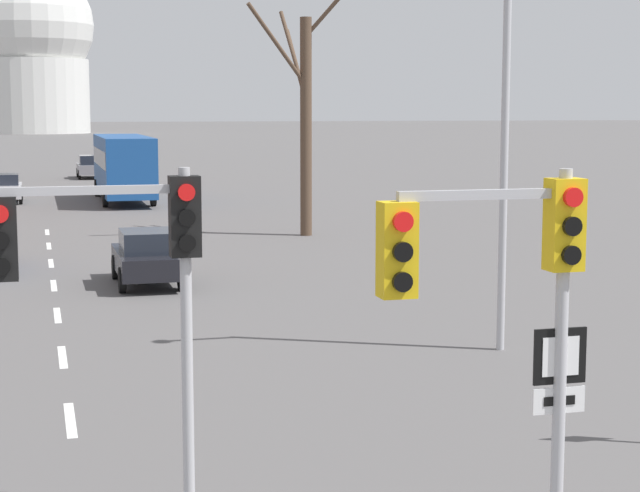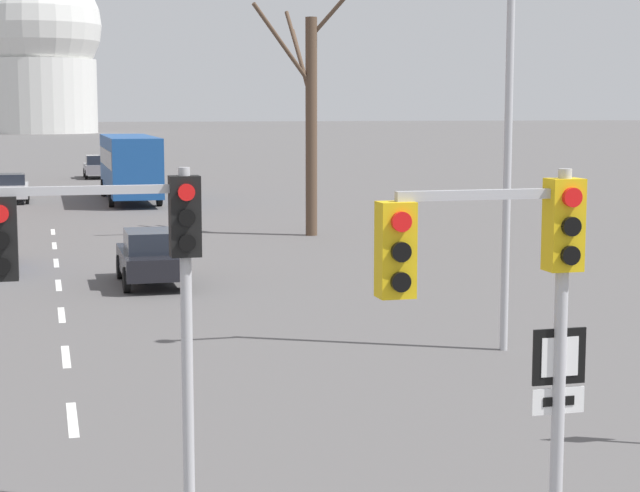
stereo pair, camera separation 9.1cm
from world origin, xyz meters
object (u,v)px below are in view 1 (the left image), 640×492
route_sign_post (558,402)px  sedan_mid_centre (90,167)px  traffic_signal_near_right (505,273)px  street_lamp_right (489,116)px  city_bus (123,163)px  sedan_near_right (147,257)px  sedan_far_left (4,188)px  traffic_signal_centre_tall (120,257)px

route_sign_post → sedan_mid_centre: (-1.40, 67.76, -1.02)m
traffic_signal_near_right → street_lamp_right: street_lamp_right is taller
street_lamp_right → sedan_mid_centre: street_lamp_right is taller
route_sign_post → city_bus: 47.80m
sedan_near_right → city_bus: size_ratio=0.37×
route_sign_post → traffic_signal_near_right: bearing=-177.0°
traffic_signal_near_right → sedan_mid_centre: bearing=90.6°
route_sign_post → city_bus: bearing=90.8°
sedan_mid_centre → sedan_far_left: sedan_mid_centre is taller
traffic_signal_near_right → city_bus: bearing=90.0°
route_sign_post → street_lamp_right: street_lamp_right is taller
street_lamp_right → sedan_near_right: 12.34m
traffic_signal_centre_tall → sedan_mid_centre: bearing=87.4°
traffic_signal_near_right → street_lamp_right: bearing=67.0°
sedan_mid_centre → street_lamp_right: bearing=-85.1°
traffic_signal_near_right → street_lamp_right: (4.20, 9.92, 1.52)m
street_lamp_right → sedan_near_right: (-5.83, 10.12, -3.99)m
street_lamp_right → city_bus: bearing=96.3°
traffic_signal_near_right → sedan_near_right: traffic_signal_near_right is taller
traffic_signal_centre_tall → street_lamp_right: street_lamp_right is taller
sedan_near_right → city_bus: city_bus is taller
route_sign_post → street_lamp_right: size_ratio=0.35×
traffic_signal_centre_tall → route_sign_post: bearing=-30.5°
street_lamp_right → traffic_signal_centre_tall: bearing=-137.1°
sedan_near_right → sedan_far_left: 28.94m
street_lamp_right → city_bus: 38.24m
route_sign_post → sedan_near_right: route_sign_post is taller
route_sign_post → sedan_near_right: size_ratio=0.68×
traffic_signal_near_right → route_sign_post: size_ratio=1.60×
traffic_signal_near_right → route_sign_post: bearing=3.0°
traffic_signal_near_right → sedan_far_left: size_ratio=1.09×
traffic_signal_centre_tall → city_bus: 45.39m
traffic_signal_near_right → route_sign_post: (0.67, 0.03, -1.42)m
sedan_near_right → sedan_mid_centre: size_ratio=0.91×
route_sign_post → sedan_far_left: size_ratio=0.68×
sedan_near_right → city_bus: 27.86m
traffic_signal_near_right → city_bus: 47.84m
sedan_far_left → city_bus: city_bus is taller
traffic_signal_centre_tall → sedan_mid_centre: 65.30m
traffic_signal_centre_tall → traffic_signal_near_right: bearing=-35.2°
route_sign_post → traffic_signal_centre_tall: bearing=149.5°
route_sign_post → sedan_far_left: bearing=98.0°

